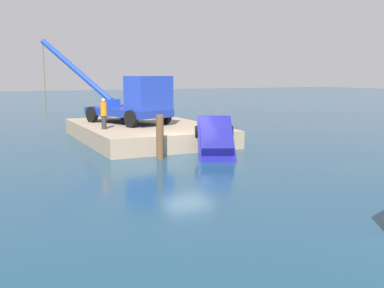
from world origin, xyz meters
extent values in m
plane|color=navy|center=(0.00, 0.00, 0.00)|extent=(200.00, 200.00, 0.00)
cube|color=gray|center=(-6.13, 0.00, 0.49)|extent=(11.36, 7.43, 0.98)
cube|color=navy|center=(-7.10, -0.73, 1.70)|extent=(6.40, 4.34, 0.45)
cube|color=#1F39AF|center=(-5.10, -0.04, 2.92)|extent=(2.36, 2.86, 1.99)
cylinder|color=black|center=(-5.57, 1.15, 1.48)|extent=(1.04, 0.61, 1.00)
cylinder|color=black|center=(-4.73, -1.27, 1.48)|extent=(1.04, 0.61, 1.00)
cylinder|color=black|center=(-9.46, -0.19, 1.48)|extent=(1.04, 0.61, 1.00)
cylinder|color=black|center=(-8.63, -2.62, 1.48)|extent=(1.04, 0.61, 1.00)
cylinder|color=#1938A5|center=(-10.86, -3.07, 4.31)|extent=(4.57, 3.93, 4.25)
cube|color=#1938A5|center=(-8.77, -1.31, 2.18)|extent=(1.00, 1.00, 0.50)
cylinder|color=#4C4C19|center=(-12.95, -4.83, 3.66)|extent=(0.04, 0.04, 5.26)
cylinder|color=#2B2B2B|center=(-4.64, -2.88, 1.35)|extent=(0.28, 0.28, 0.75)
cylinder|color=orange|center=(-4.64, -2.88, 2.11)|extent=(0.34, 0.34, 0.75)
sphere|color=tan|center=(-4.64, -2.88, 2.59)|extent=(0.22, 0.22, 0.22)
cube|color=navy|center=(1.06, 1.13, 0.51)|extent=(4.24, 3.18, 2.77)
cube|color=navy|center=(1.16, 1.08, 1.07)|extent=(2.69, 2.32, 1.69)
cylinder|color=black|center=(2.42, 1.47, -0.53)|extent=(0.90, 0.56, 0.88)
cylinder|color=black|center=(1.70, -0.11, -0.53)|extent=(0.90, 0.56, 0.88)
cylinder|color=black|center=(0.14, 2.50, 1.07)|extent=(0.90, 0.56, 0.88)
cylinder|color=black|center=(-0.57, 0.92, 1.07)|extent=(0.90, 0.56, 0.88)
cylinder|color=brown|center=(0.25, -1.48, 1.05)|extent=(0.36, 0.36, 2.11)
cylinder|color=brown|center=(0.07, 1.60, 0.89)|extent=(0.40, 0.40, 1.78)
camera|label=1|loc=(20.03, -9.33, 3.98)|focal=42.11mm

